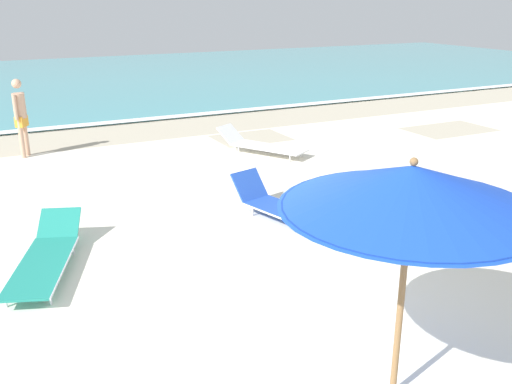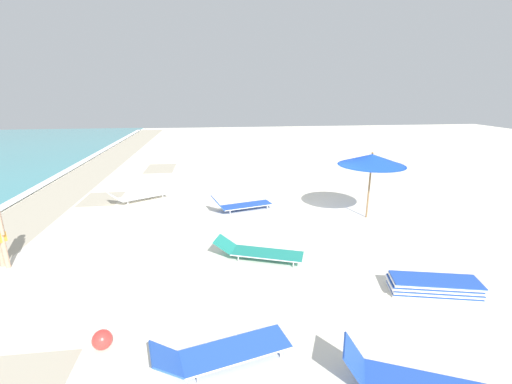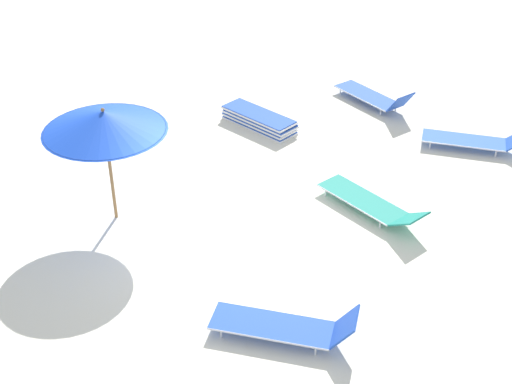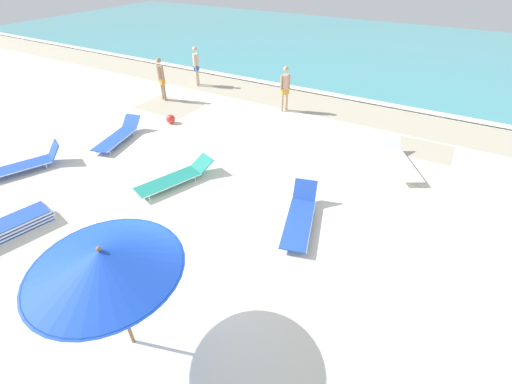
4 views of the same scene
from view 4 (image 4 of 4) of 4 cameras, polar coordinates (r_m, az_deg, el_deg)
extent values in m
cube|color=silver|center=(7.86, -9.66, -9.94)|extent=(60.00, 60.00, 0.16)
cube|color=#B8AE96|center=(14.91, 13.16, 13.39)|extent=(57.00, 2.20, 0.00)
cube|color=#B8AE96|center=(15.20, -14.41, 13.64)|extent=(2.45, 1.73, 0.00)
cube|color=#B8AE96|center=(12.66, 25.96, 6.41)|extent=(1.87, 1.44, 0.00)
cube|color=teal|center=(25.23, 21.81, 21.11)|extent=(60.00, 19.40, 0.06)
cube|color=white|center=(16.11, 14.78, 15.08)|extent=(56.00, 0.44, 0.01)
cylinder|color=olive|center=(5.92, -21.72, -17.12)|extent=(0.06, 0.06, 2.01)
cone|color=blue|center=(5.20, -24.17, -10.29)|extent=(2.18, 2.18, 0.37)
cylinder|color=#13359C|center=(5.31, -23.71, -11.61)|extent=(2.12, 2.12, 0.01)
sphere|color=olive|center=(5.05, -24.76, -8.59)|extent=(0.07, 0.07, 0.07)
cube|color=blue|center=(9.89, -35.74, -5.41)|extent=(1.00, 1.89, 0.03)
cube|color=silver|center=(9.90, -35.68, -5.54)|extent=(1.02, 1.93, 0.04)
cube|color=blue|center=(9.84, -35.97, -5.06)|extent=(1.00, 1.89, 0.03)
cube|color=silver|center=(9.86, -35.91, -5.19)|extent=(1.02, 1.93, 0.04)
cube|color=blue|center=(9.79, -35.98, -4.60)|extent=(1.00, 1.89, 0.03)
cube|color=silver|center=(9.81, -35.92, -4.74)|extent=(1.02, 1.93, 0.04)
cube|color=blue|center=(9.75, -36.36, -4.32)|extent=(1.00, 1.89, 0.03)
cube|color=silver|center=(9.76, -36.30, -4.45)|extent=(1.02, 1.93, 0.04)
cube|color=blue|center=(12.32, -34.99, 3.38)|extent=(1.28, 1.90, 0.03)
cylinder|color=silver|center=(12.59, -35.15, 3.96)|extent=(0.75, 1.67, 0.03)
cylinder|color=silver|center=(12.05, -34.82, 2.79)|extent=(0.75, 1.67, 0.03)
cube|color=blue|center=(12.22, -30.65, 6.02)|extent=(0.66, 0.54, 0.47)
cylinder|color=silver|center=(12.58, -31.96, 4.64)|extent=(0.03, 0.03, 0.16)
cylinder|color=silver|center=(12.12, -31.57, 3.68)|extent=(0.03, 0.03, 0.16)
cube|color=blue|center=(12.59, -22.51, 8.10)|extent=(1.02, 1.86, 0.03)
cylinder|color=silver|center=(12.77, -23.61, 8.20)|extent=(0.47, 1.72, 0.03)
cylinder|color=silver|center=(12.42, -21.38, 8.00)|extent=(0.47, 1.72, 0.03)
cube|color=blue|center=(13.31, -20.09, 10.99)|extent=(0.67, 0.57, 0.38)
cylinder|color=silver|center=(12.32, -25.12, 6.28)|extent=(0.03, 0.03, 0.16)
cylinder|color=silver|center=(12.01, -23.20, 6.06)|extent=(0.03, 0.03, 0.16)
cylinder|color=silver|center=(13.26, -21.69, 9.23)|extent=(0.03, 0.03, 0.16)
cylinder|color=silver|center=(12.98, -19.83, 9.08)|extent=(0.03, 0.03, 0.16)
cube|color=white|center=(11.09, 23.23, 4.10)|extent=(1.42, 1.84, 0.03)
cylinder|color=silver|center=(10.97, 21.80, 4.13)|extent=(0.93, 1.55, 0.03)
cylinder|color=silver|center=(11.21, 24.64, 4.07)|extent=(0.93, 1.55, 0.03)
cube|color=white|center=(11.88, 21.66, 7.66)|extent=(0.72, 0.67, 0.38)
cylinder|color=silver|center=(10.50, 23.10, 1.67)|extent=(0.03, 0.03, 0.16)
cylinder|color=silver|center=(10.72, 25.60, 1.66)|extent=(0.03, 0.03, 0.16)
cylinder|color=silver|center=(11.58, 20.82, 5.55)|extent=(0.03, 0.03, 0.16)
cylinder|color=silver|center=(11.78, 23.13, 5.48)|extent=(0.03, 0.03, 0.16)
cube|color=blue|center=(8.14, 7.06, -5.24)|extent=(1.07, 1.93, 0.03)
cylinder|color=silver|center=(8.16, 4.97, -4.92)|extent=(0.52, 1.78, 0.03)
cylinder|color=silver|center=(8.13, 9.16, -5.55)|extent=(0.52, 1.78, 0.03)
cube|color=blue|center=(8.86, 8.19, 0.33)|extent=(0.65, 0.50, 0.46)
cylinder|color=silver|center=(7.70, 4.33, -8.89)|extent=(0.03, 0.03, 0.16)
cylinder|color=silver|center=(7.67, 8.12, -9.48)|extent=(0.03, 0.03, 0.16)
cylinder|color=silver|center=(8.77, 6.05, -2.46)|extent=(0.03, 0.03, 0.16)
cylinder|color=silver|center=(8.74, 9.35, -2.95)|extent=(0.03, 0.03, 0.16)
cube|color=#1E8475|center=(9.80, -14.44, 1.75)|extent=(1.19, 1.90, 0.03)
cylinder|color=silver|center=(10.03, -15.24, 2.48)|extent=(0.65, 1.71, 0.03)
cylinder|color=silver|center=(9.57, -13.59, 0.98)|extent=(0.65, 1.71, 0.03)
cube|color=#1E8475|center=(10.15, -8.93, 4.78)|extent=(0.71, 0.65, 0.31)
cylinder|color=silver|center=(9.84, -18.63, 0.41)|extent=(0.03, 0.03, 0.16)
cylinder|color=silver|center=(9.44, -17.35, -0.96)|extent=(0.03, 0.03, 0.16)
cylinder|color=silver|center=(10.29, -11.61, 3.36)|extent=(0.03, 0.03, 0.16)
cylinder|color=silver|center=(9.91, -10.11, 2.16)|extent=(0.03, 0.03, 0.16)
cylinder|color=beige|center=(17.45, -9.67, 18.66)|extent=(0.11, 0.11, 0.90)
cylinder|color=beige|center=(17.27, -9.85, 18.45)|extent=(0.11, 0.11, 0.90)
cube|color=#2D51B2|center=(17.26, -9.89, 19.73)|extent=(0.28, 0.35, 0.24)
cylinder|color=beige|center=(17.17, -10.02, 20.86)|extent=(0.27, 0.27, 0.55)
cylinder|color=beige|center=(17.34, -9.85, 21.01)|extent=(0.08, 0.08, 0.55)
cylinder|color=beige|center=(17.00, -10.19, 20.68)|extent=(0.08, 0.08, 0.55)
sphere|color=beige|center=(17.05, -10.20, 22.43)|extent=(0.21, 0.21, 0.21)
cylinder|color=#A37A5B|center=(15.91, -15.37, 16.22)|extent=(0.11, 0.11, 0.90)
cylinder|color=#A37A5B|center=(15.73, -15.05, 16.05)|extent=(0.11, 0.11, 0.90)
cube|color=gold|center=(15.70, -15.43, 17.40)|extent=(0.35, 0.28, 0.24)
cylinder|color=#A37A5B|center=(15.60, -15.64, 18.62)|extent=(0.27, 0.27, 0.55)
cylinder|color=#A37A5B|center=(15.77, -15.94, 18.73)|extent=(0.08, 0.08, 0.55)
cylinder|color=#A37A5B|center=(15.44, -15.34, 18.47)|extent=(0.08, 0.08, 0.55)
sphere|color=#A37A5B|center=(15.47, -15.95, 20.33)|extent=(0.21, 0.21, 0.21)
cylinder|color=tan|center=(14.29, 5.11, 15.11)|extent=(0.11, 0.11, 0.90)
cylinder|color=tan|center=(14.19, 4.41, 14.99)|extent=(0.11, 0.11, 0.90)
cube|color=gold|center=(14.11, 4.84, 16.46)|extent=(0.31, 0.35, 0.24)
cylinder|color=tan|center=(14.00, 4.91, 17.83)|extent=(0.27, 0.27, 0.55)
cylinder|color=tan|center=(14.09, 5.58, 17.90)|extent=(0.08, 0.08, 0.55)
cylinder|color=tan|center=(13.90, 4.23, 17.71)|extent=(0.08, 0.08, 0.55)
sphere|color=tan|center=(13.85, 5.02, 19.73)|extent=(0.21, 0.21, 0.21)
sphere|color=red|center=(13.56, -14.04, 11.71)|extent=(0.33, 0.33, 0.33)
camera|label=1|loc=(6.99, -67.33, -4.57)|focal=40.00mm
camera|label=2|loc=(15.52, -37.71, 24.74)|focal=24.00mm
camera|label=3|loc=(10.82, 68.49, 28.36)|focal=50.00mm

